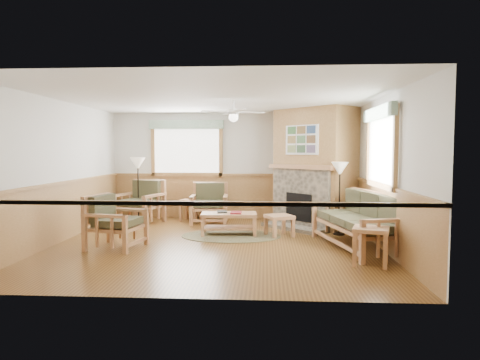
# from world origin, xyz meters

# --- Properties ---
(floor) EXTENTS (6.00, 6.00, 0.01)m
(floor) POSITION_xyz_m (0.00, 0.00, -0.01)
(floor) COLOR brown
(floor) RESTS_ON ground
(ceiling) EXTENTS (6.00, 6.00, 0.01)m
(ceiling) POSITION_xyz_m (0.00, 0.00, 2.70)
(ceiling) COLOR white
(ceiling) RESTS_ON floor
(wall_back) EXTENTS (6.00, 0.02, 2.70)m
(wall_back) POSITION_xyz_m (0.00, 3.00, 1.35)
(wall_back) COLOR silver
(wall_back) RESTS_ON floor
(wall_front) EXTENTS (6.00, 0.02, 2.70)m
(wall_front) POSITION_xyz_m (0.00, -3.00, 1.35)
(wall_front) COLOR silver
(wall_front) RESTS_ON floor
(wall_left) EXTENTS (0.02, 6.00, 2.70)m
(wall_left) POSITION_xyz_m (-3.00, 0.00, 1.35)
(wall_left) COLOR silver
(wall_left) RESTS_ON floor
(wall_right) EXTENTS (0.02, 6.00, 2.70)m
(wall_right) POSITION_xyz_m (3.00, 0.00, 1.35)
(wall_right) COLOR silver
(wall_right) RESTS_ON floor
(wainscot) EXTENTS (6.00, 6.00, 1.10)m
(wainscot) POSITION_xyz_m (0.00, 0.00, 0.55)
(wainscot) COLOR #9F7341
(wainscot) RESTS_ON floor
(fireplace) EXTENTS (3.11, 3.11, 2.70)m
(fireplace) POSITION_xyz_m (2.05, 2.05, 1.35)
(fireplace) COLOR #9F7341
(fireplace) RESTS_ON floor
(window_back) EXTENTS (1.90, 0.16, 1.50)m
(window_back) POSITION_xyz_m (-1.10, 2.96, 2.53)
(window_back) COLOR white
(window_back) RESTS_ON wall_back
(window_right) EXTENTS (0.16, 1.90, 1.50)m
(window_right) POSITION_xyz_m (2.96, -0.20, 2.53)
(window_right) COLOR white
(window_right) RESTS_ON wall_right
(ceiling_fan) EXTENTS (1.59, 1.59, 0.36)m
(ceiling_fan) POSITION_xyz_m (0.30, 0.30, 2.66)
(ceiling_fan) COLOR white
(ceiling_fan) RESTS_ON ceiling
(sofa) EXTENTS (2.32, 1.38, 1.00)m
(sofa) POSITION_xyz_m (2.55, -0.22, 0.50)
(sofa) COLOR #B37E53
(sofa) RESTS_ON floor
(armchair_back_left) EXTENTS (1.16, 1.16, 1.03)m
(armchair_back_left) POSITION_xyz_m (-2.09, 2.12, 0.51)
(armchair_back_left) COLOR #B37E53
(armchair_back_left) RESTS_ON floor
(armchair_back_right) EXTENTS (0.90, 0.90, 0.96)m
(armchair_back_right) POSITION_xyz_m (-0.43, 2.22, 0.48)
(armchair_back_right) COLOR #B37E53
(armchair_back_right) RESTS_ON floor
(armchair_left) EXTENTS (1.00, 1.00, 0.95)m
(armchair_left) POSITION_xyz_m (-1.75, -0.47, 0.48)
(armchair_left) COLOR #B37E53
(armchair_left) RESTS_ON floor
(coffee_table) EXTENTS (1.17, 0.64, 0.46)m
(coffee_table) POSITION_xyz_m (0.16, 0.84, 0.23)
(coffee_table) COLOR #B37E53
(coffee_table) RESTS_ON floor
(end_table_chairs) EXTENTS (0.56, 0.54, 0.53)m
(end_table_chairs) POSITION_xyz_m (-0.93, 2.55, 0.27)
(end_table_chairs) COLOR #B37E53
(end_table_chairs) RESTS_ON floor
(end_table_sofa) EXTENTS (0.64, 0.63, 0.58)m
(end_table_sofa) POSITION_xyz_m (2.52, -1.36, 0.29)
(end_table_sofa) COLOR #B37E53
(end_table_sofa) RESTS_ON floor
(footstool) EXTENTS (0.66, 0.66, 0.43)m
(footstool) POSITION_xyz_m (1.20, 0.78, 0.22)
(footstool) COLOR #B37E53
(footstool) RESTS_ON floor
(braided_rug) EXTENTS (2.38, 2.38, 0.01)m
(braided_rug) POSITION_xyz_m (0.22, 0.70, 0.01)
(braided_rug) COLOR brown
(braided_rug) RESTS_ON floor
(floor_lamp_left) EXTENTS (0.41, 0.41, 1.58)m
(floor_lamp_left) POSITION_xyz_m (-2.21, 2.39, 0.79)
(floor_lamp_left) COLOR black
(floor_lamp_left) RESTS_ON floor
(floor_lamp_right) EXTENTS (0.39, 0.39, 1.52)m
(floor_lamp_right) POSITION_xyz_m (2.44, 0.99, 0.76)
(floor_lamp_right) COLOR black
(floor_lamp_right) RESTS_ON floor
(book_red) EXTENTS (0.22, 0.30, 0.03)m
(book_red) POSITION_xyz_m (0.31, 0.79, 0.49)
(book_red) COLOR maroon
(book_red) RESTS_ON coffee_table
(book_dark) EXTENTS (0.23, 0.29, 0.03)m
(book_dark) POSITION_xyz_m (0.01, 0.91, 0.48)
(book_dark) COLOR black
(book_dark) RESTS_ON coffee_table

